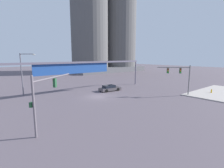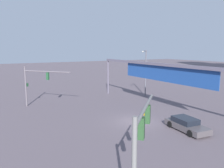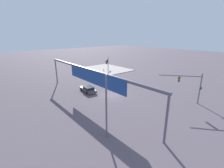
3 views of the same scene
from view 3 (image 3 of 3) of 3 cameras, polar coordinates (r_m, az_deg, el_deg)
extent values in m
plane|color=#5D525A|center=(31.85, -0.18, -3.95)|extent=(221.83, 221.83, 0.00)
cube|color=#B8ACA2|center=(55.86, -1.91, 5.47)|extent=(15.90, 12.10, 0.15)
cylinder|color=slate|center=(30.97, 29.15, -1.53)|extent=(0.20, 0.20, 5.44)
cylinder|color=slate|center=(29.42, 23.38, 2.72)|extent=(5.45, 4.55, 0.15)
cube|color=#20502E|center=(29.54, 23.04, 1.61)|extent=(0.41, 0.40, 0.95)
cylinder|color=red|center=(29.31, 23.17, 2.08)|extent=(0.19, 0.17, 0.20)
cylinder|color=orange|center=(29.39, 23.10, 1.52)|extent=(0.19, 0.17, 0.20)
cylinder|color=green|center=(29.46, 23.03, 0.96)|extent=(0.19, 0.17, 0.20)
cube|color=#20502E|center=(30.70, 29.35, -1.32)|extent=(0.38, 0.38, 0.44)
cylinder|color=slate|center=(46.74, -1.42, 6.45)|extent=(0.20, 0.20, 5.46)
cylinder|color=slate|center=(43.58, -1.91, 8.77)|extent=(4.04, 4.17, 0.15)
cube|color=#254725|center=(44.86, -1.70, 8.24)|extent=(0.41, 0.41, 0.95)
cylinder|color=red|center=(44.79, -1.49, 8.61)|extent=(0.18, 0.19, 0.20)
cylinder|color=orange|center=(44.84, -1.49, 8.23)|extent=(0.18, 0.19, 0.20)
cylinder|color=green|center=(44.89, -1.49, 7.86)|extent=(0.18, 0.19, 0.20)
cube|color=#254725|center=(42.73, -2.07, 7.78)|extent=(0.41, 0.41, 0.95)
cylinder|color=red|center=(42.66, -1.86, 8.17)|extent=(0.18, 0.19, 0.20)
cylinder|color=orange|center=(42.71, -1.85, 7.77)|extent=(0.18, 0.19, 0.20)
cylinder|color=green|center=(42.76, -1.85, 7.38)|extent=(0.18, 0.19, 0.20)
cylinder|color=slate|center=(17.85, -2.06, -8.54)|extent=(0.20, 0.20, 7.57)
cylinder|color=slate|center=(17.83, -1.40, 3.86)|extent=(1.79, 2.05, 0.12)
ellipsoid|color=silver|center=(19.10, -0.71, 4.47)|extent=(0.62, 0.65, 0.20)
cylinder|color=slate|center=(18.24, 19.05, -12.26)|extent=(0.28, 0.28, 5.70)
cylinder|color=slate|center=(41.23, -19.46, 4.15)|extent=(0.28, 0.28, 5.70)
cube|color=slate|center=(27.31, -8.33, 5.13)|extent=(30.54, 0.35, 0.35)
cube|color=#1E4691|center=(26.07, -6.67, 2.30)|extent=(15.27, 0.08, 2.14)
cube|color=#4D474B|center=(33.89, -8.67, -2.04)|extent=(4.68, 2.31, 0.55)
cube|color=black|center=(33.49, -8.51, -1.32)|extent=(2.50, 1.86, 0.50)
cylinder|color=black|center=(34.80, -10.95, -1.84)|extent=(0.66, 0.29, 0.64)
cylinder|color=black|center=(35.47, -8.40, -1.33)|extent=(0.66, 0.29, 0.64)
cylinder|color=black|center=(32.39, -8.95, -3.19)|extent=(0.66, 0.29, 0.64)
cylinder|color=black|center=(33.11, -6.25, -2.62)|extent=(0.66, 0.29, 0.64)
cylinder|color=#D29A0C|center=(52.30, -3.02, 5.03)|extent=(0.22, 0.22, 0.55)
sphere|color=#C49218|center=(52.22, -3.02, 5.40)|extent=(0.18, 0.18, 0.18)
cylinder|color=#C49218|center=(52.42, -3.13, 5.08)|extent=(0.12, 0.10, 0.10)
camera|label=1|loc=(43.42, 41.67, 6.88)|focal=26.80mm
camera|label=2|loc=(53.73, -1.87, 13.31)|focal=36.78mm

